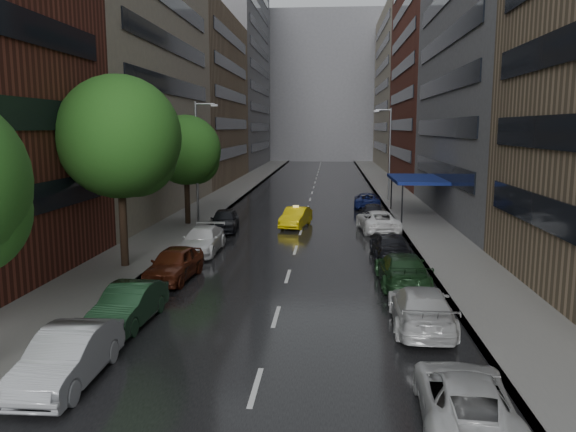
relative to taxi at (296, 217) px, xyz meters
The scene contains 14 objects.
road 20.09m from the taxi, 88.65° to the left, with size 14.00×140.00×0.01m, color black.
sidewalk_left 21.82m from the taxi, 113.02° to the left, with size 4.00×140.00×0.15m, color gray.
sidewalk_right 22.21m from the taxi, 64.74° to the left, with size 4.00×140.00×0.15m, color gray.
buildings_left 35.74m from the taxi, 116.72° to the left, with size 8.00×108.00×38.00m.
buildings_right 34.07m from the taxi, 59.98° to the left, with size 8.05×109.10×36.00m.
building_far 89.39m from the taxi, 89.69° to the left, with size 40.00×14.00×32.00m, color slate.
tree_mid 16.41m from the taxi, 122.20° to the right, with size 6.21×6.21×9.90m.
tree_far 9.48m from the taxi, behind, with size 5.14×5.14×8.20m.
taxi is the anchor object (origin of this frame).
parked_cars_left 14.77m from the taxi, 109.49° to the right, with size 2.24×28.74×1.59m.
parked_cars_right 10.71m from the taxi, 56.75° to the right, with size 3.02×42.91×1.55m.
street_lamp_left 8.36m from the taxi, behind, with size 1.74×0.22×9.00m.
street_lamp_right 17.65m from the taxi, 61.48° to the left, with size 1.74×0.22×9.00m.
awning 11.00m from the taxi, 28.22° to the left, with size 4.00×8.00×3.12m.
Camera 1 is at (2.04, -10.77, 7.26)m, focal length 35.00 mm.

